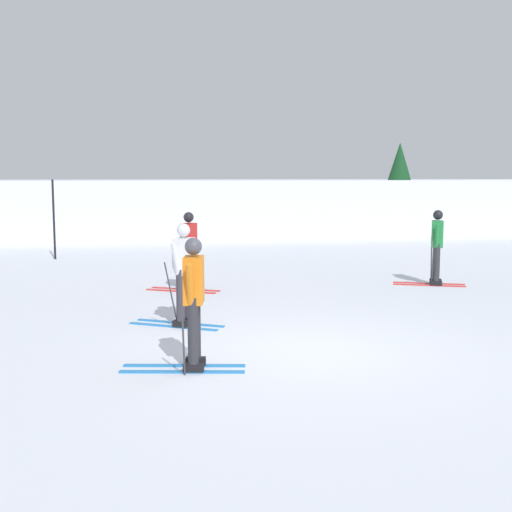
{
  "coord_description": "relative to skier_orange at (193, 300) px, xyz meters",
  "views": [
    {
      "loc": [
        -2.31,
        -8.91,
        2.5
      ],
      "look_at": [
        -0.08,
        3.93,
        0.9
      ],
      "focal_mm": 46.55,
      "sensor_mm": 36.0,
      "label": 1
    }
  ],
  "objects": [
    {
      "name": "skier_white",
      "position": [
        0.04,
        2.51,
        -0.0
      ],
      "size": [
        1.57,
        1.11,
        1.71
      ],
      "color": "#237AC6",
      "rests_on": "ground"
    },
    {
      "name": "skier_orange",
      "position": [
        0.0,
        0.0,
        0.0
      ],
      "size": [
        1.64,
        0.99,
        1.71
      ],
      "color": "#237AC6",
      "rests_on": "ground"
    },
    {
      "name": "trail_marker_pole",
      "position": [
        -3.18,
        11.99,
        0.27
      ],
      "size": [
        0.06,
        0.06,
        2.36
      ],
      "primitive_type": "cylinder",
      "color": "black",
      "rests_on": "ground"
    },
    {
      "name": "skier_green",
      "position": [
        5.96,
        5.68,
        -0.0
      ],
      "size": [
        1.62,
        0.96,
        1.71
      ],
      "color": "red",
      "rests_on": "ground"
    },
    {
      "name": "far_snow_ridge",
      "position": [
        1.68,
        20.13,
        0.22
      ],
      "size": [
        80.0,
        7.3,
        2.28
      ],
      "primitive_type": "cube",
      "color": "silver",
      "rests_on": "ground"
    },
    {
      "name": "conifer_far_left",
      "position": [
        10.24,
        18.58,
        1.41
      ],
      "size": [
        1.88,
        1.88,
        3.86
      ],
      "color": "#513823",
      "rests_on": "ground"
    },
    {
      "name": "skier_red",
      "position": [
        0.36,
        5.85,
        -0.0
      ],
      "size": [
        1.59,
        1.06,
        1.71
      ],
      "color": "red",
      "rests_on": "ground"
    },
    {
      "name": "ground_plane",
      "position": [
        1.68,
        0.58,
        -0.92
      ],
      "size": [
        120.0,
        120.0,
        0.0
      ],
      "primitive_type": "plane",
      "color": "silver"
    }
  ]
}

